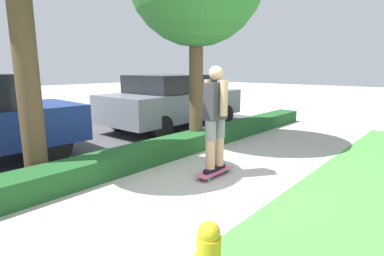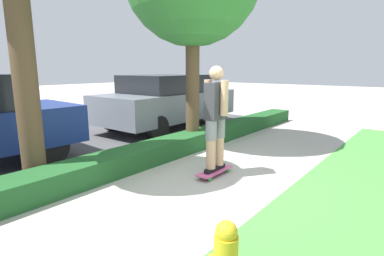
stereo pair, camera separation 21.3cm
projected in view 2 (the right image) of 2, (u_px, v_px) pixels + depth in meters
The scene contains 6 objects.
ground_plane at pixel (218, 181), 4.83m from camera, with size 60.00×60.00×0.00m, color #ADA89E.
street_asphalt at pixel (77, 142), 7.41m from camera, with size 12.63×5.00×0.01m.
hedge_row at pixel (149, 153), 5.78m from camera, with size 12.63×0.60×0.37m.
skateboard at pixel (215, 171), 5.10m from camera, with size 0.80×0.24×0.09m.
skater_person at pixel (216, 116), 4.91m from camera, with size 0.51×0.45×1.75m.
parked_car_middle at pixel (168, 101), 9.09m from camera, with size 4.55×2.12×1.60m.
Camera 2 is at (-3.81, -2.54, 1.79)m, focal length 28.00 mm.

